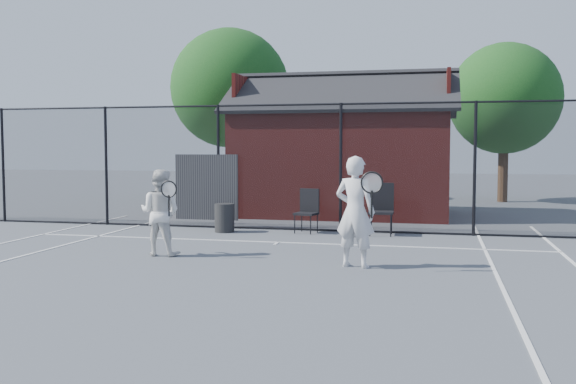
% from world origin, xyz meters
% --- Properties ---
extents(ground, '(80.00, 80.00, 0.00)m').
position_xyz_m(ground, '(0.00, 0.00, 0.00)').
color(ground, '#4F535A').
rests_on(ground, ground).
extents(court_lines, '(11.02, 18.00, 0.01)m').
position_xyz_m(court_lines, '(0.00, -1.32, 0.01)').
color(court_lines, silver).
rests_on(court_lines, ground).
extents(fence, '(22.04, 3.00, 3.00)m').
position_xyz_m(fence, '(-0.30, 5.00, 1.45)').
color(fence, black).
rests_on(fence, ground).
extents(clubhouse, '(6.50, 4.36, 4.19)m').
position_xyz_m(clubhouse, '(0.50, 9.00, 1.61)').
color(clubhouse, maroon).
rests_on(clubhouse, ground).
extents(tree_left, '(4.48, 4.48, 6.44)m').
position_xyz_m(tree_left, '(-4.50, 13.50, 4.19)').
color(tree_left, '#301E13').
rests_on(tree_left, ground).
extents(tree_right, '(3.97, 3.97, 5.70)m').
position_xyz_m(tree_right, '(5.50, 14.50, 3.71)').
color(tree_right, '#301E13').
rests_on(tree_right, ground).
extents(player_front, '(0.86, 0.68, 1.84)m').
position_xyz_m(player_front, '(1.89, 0.64, 0.92)').
color(player_front, silver).
rests_on(player_front, ground).
extents(player_back, '(0.86, 0.64, 1.57)m').
position_xyz_m(player_back, '(-1.73, 1.02, 0.79)').
color(player_back, silver).
rests_on(player_back, ground).
extents(chair_left, '(0.57, 0.58, 0.99)m').
position_xyz_m(chair_left, '(0.26, 4.60, 0.50)').
color(chair_left, black).
rests_on(chair_left, ground).
extents(chair_right, '(0.57, 0.59, 1.14)m').
position_xyz_m(chair_right, '(1.98, 4.60, 0.57)').
color(chair_right, black).
rests_on(chair_right, ground).
extents(waste_bin, '(0.50, 0.50, 0.66)m').
position_xyz_m(waste_bin, '(-1.62, 4.32, 0.33)').
color(waste_bin, black).
rests_on(waste_bin, ground).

